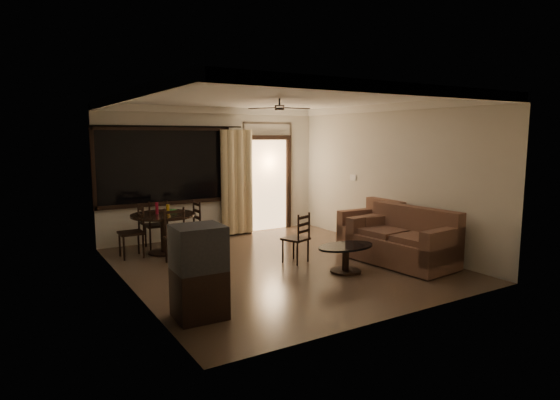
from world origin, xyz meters
TOP-DOWN VIEW (x-y plane):
  - ground at (0.00, 0.00)m, footprint 5.50×5.50m
  - room_shell at (0.59, 1.77)m, footprint 5.50×6.70m
  - dining_table at (-1.45, 1.80)m, footprint 1.19×1.19m
  - dining_chair_west at (-2.04, 1.81)m, footprint 0.42×0.42m
  - dining_chair_east at (-0.61, 1.79)m, footprint 0.42×0.42m
  - dining_chair_south at (-1.46, 0.94)m, footprint 0.42×0.48m
  - dining_chair_north at (-1.44, 2.29)m, footprint 0.42×0.42m
  - tv_cabinet at (-2.05, -1.51)m, footprint 0.62×0.56m
  - sofa at (1.86, -1.07)m, footprint 1.11×1.85m
  - armchair at (2.11, -0.00)m, footprint 0.99×0.99m
  - coffee_table at (0.68, -0.94)m, footprint 1.00×0.60m
  - side_chair at (0.32, -0.03)m, footprint 0.50×0.50m

SIDE VIEW (x-z plane):
  - ground at x=0.00m, z-range 0.00..0.00m
  - side_chair at x=0.32m, z-range -0.18..0.70m
  - dining_chair_west at x=-2.04m, z-range -0.19..0.76m
  - dining_chair_east at x=-0.61m, z-range -0.19..0.76m
  - dining_chair_north at x=-1.44m, z-range -0.19..0.76m
  - coffee_table at x=0.68m, z-range 0.07..0.51m
  - dining_chair_south at x=-1.46m, z-range -0.17..0.78m
  - sofa at x=1.86m, z-range -0.09..0.85m
  - armchair at x=2.11m, z-range -0.08..0.86m
  - tv_cabinet at x=-2.05m, z-range 0.00..1.14m
  - dining_table at x=-1.45m, z-range 0.11..1.07m
  - room_shell at x=0.59m, z-range -0.92..4.58m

